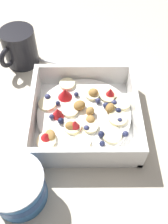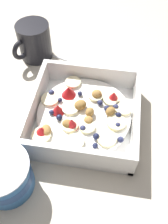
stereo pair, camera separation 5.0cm
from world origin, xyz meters
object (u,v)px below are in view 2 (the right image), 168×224
object	(u,v)px
spoon	(85,66)
coffee_mug	(34,42)
fruit_bowl	(84,115)
yogurt_cup	(4,176)

from	to	relation	value
spoon	coffee_mug	size ratio (longest dim) A/B	1.66
fruit_bowl	spoon	bearing A→B (deg)	7.58
spoon	yogurt_cup	size ratio (longest dim) A/B	1.79
fruit_bowl	spoon	world-z (taller)	fruit_bowl
fruit_bowl	coffee_mug	xyz separation A→B (m)	(0.18, 0.15, 0.02)
yogurt_cup	coffee_mug	distance (m)	0.34
yogurt_cup	fruit_bowl	bearing A→B (deg)	-34.49
spoon	yogurt_cup	world-z (taller)	yogurt_cup
spoon	fruit_bowl	bearing A→B (deg)	-172.42
spoon	yogurt_cup	bearing A→B (deg)	165.02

